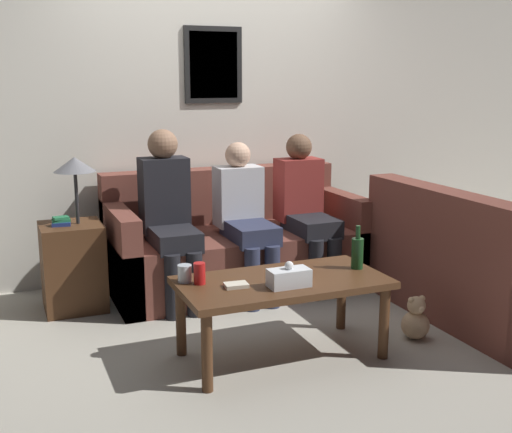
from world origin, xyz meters
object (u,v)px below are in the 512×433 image
drinking_glass (185,273)px  wine_bottle (357,252)px  coffee_table (282,289)px  teddy_bear (416,320)px  couch_main (234,247)px  person_right (306,205)px  person_middle (244,214)px  person_left (169,211)px  couch_side (483,272)px

drinking_glass → wine_bottle: bearing=-7.9°
coffee_table → teddy_bear: (0.88, -0.08, -0.29)m
couch_main → person_right: 0.64m
person_middle → person_right: (0.51, 0.02, 0.02)m
couch_main → coffee_table: 1.38m
wine_bottle → person_left: person_left is taller
wine_bottle → person_left: bearing=126.8°
teddy_bear → coffee_table: bearing=174.8°
person_right → teddy_bear: bearing=-82.3°
wine_bottle → couch_main: bearing=102.6°
coffee_table → drinking_glass: size_ratio=12.08×
coffee_table → wine_bottle: size_ratio=4.51×
couch_main → person_middle: 0.39m
couch_side → person_middle: (-1.33, 1.04, 0.31)m
wine_bottle → drinking_glass: size_ratio=2.68×
couch_main → drinking_glass: bearing=-121.9°
person_left → teddy_bear: person_left is taller
person_left → person_right: 1.07m
drinking_glass → teddy_bear: size_ratio=0.36×
wine_bottle → person_middle: 1.14m
coffee_table → person_left: size_ratio=0.96×
person_left → couch_side: bearing=-30.1°
couch_main → teddy_bear: size_ratio=6.95×
couch_side → wine_bottle: (-1.03, -0.06, 0.26)m
wine_bottle → person_left: 1.44m
drinking_glass → teddy_bear: bearing=-9.8°
drinking_glass → person_left: person_left is taller
couch_main → person_left: (-0.56, -0.18, 0.37)m
couch_main → drinking_glass: 1.42m
drinking_glass → person_middle: person_middle is taller
person_right → drinking_glass: bearing=-142.0°
couch_side → person_middle: person_middle is taller
wine_bottle → teddy_bear: (0.38, -0.10, -0.45)m
couch_side → drinking_glass: couch_side is taller
teddy_bear → couch_main: bearing=115.2°
drinking_glass → person_right: (1.25, 0.98, 0.12)m
couch_side → teddy_bear: 0.70m
wine_bottle → person_middle: (-0.30, 1.10, 0.04)m
wine_bottle → teddy_bear: size_ratio=0.95×
couch_main → person_middle: bearing=-91.1°
couch_side → wine_bottle: 1.06m
drinking_glass → person_left: 1.03m
person_left → person_right: (1.07, -0.03, -0.04)m
coffee_table → person_left: 1.25m
person_left → teddy_bear: 1.85m
person_right → couch_main: bearing=157.2°
couch_side → person_left: size_ratio=1.30×
person_middle → wine_bottle: bearing=-74.7°
person_middle → person_right: bearing=2.4°
couch_main → person_right: size_ratio=1.64×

